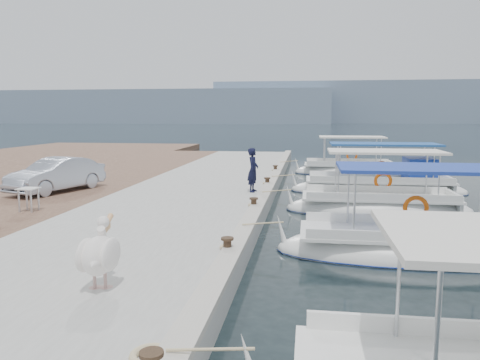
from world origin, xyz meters
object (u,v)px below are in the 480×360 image
object	(u,v)px
fisherman	(253,170)
fishing_caique_c	(378,209)
fishing_caique_e	(348,172)
pelican	(99,253)
fishing_caique_d	(380,189)
fishing_caique_b	(412,251)
parked_car	(57,175)

from	to	relation	value
fisherman	fishing_caique_c	bearing A→B (deg)	-93.96
fishing_caique_e	pelican	world-z (taller)	fishing_caique_e
fishing_caique_c	fishing_caique_e	xyz separation A→B (m)	(-0.14, 11.28, -0.00)
fisherman	fishing_caique_e	bearing A→B (deg)	-16.81
fisherman	fishing_caique_d	bearing A→B (deg)	-49.47
fishing_caique_e	fishing_caique_b	bearing A→B (deg)	-89.32
fishing_caique_d	fisherman	size ratio (longest dim) A/B	4.57
fisherman	parked_car	distance (m)	7.68
fishing_caique_c	pelican	xyz separation A→B (m)	(-6.05, -9.70, 0.99)
fishing_caique_e	fisherman	size ratio (longest dim) A/B	3.68
fishing_caique_b	fishing_caique_c	xyz separation A→B (m)	(-0.05, 5.30, 0.00)
fishing_caique_d	pelican	size ratio (longest dim) A/B	5.10
fishing_caique_e	parked_car	size ratio (longest dim) A/B	1.58
fishing_caique_d	pelican	bearing A→B (deg)	-115.53
fisherman	parked_car	size ratio (longest dim) A/B	0.43
parked_car	fishing_caique_d	bearing A→B (deg)	37.57
pelican	fisherman	size ratio (longest dim) A/B	0.90
fisherman	fishing_caique_b	bearing A→B (deg)	-136.22
fishing_caique_c	fisherman	xyz separation A→B (m)	(-4.63, 0.85, 1.23)
fishing_caique_c	fishing_caique_d	world-z (taller)	same
fishing_caique_e	pelican	distance (m)	21.81
fishing_caique_b	parked_car	distance (m)	13.37
fishing_caique_c	fishing_caique_d	distance (m)	4.53
pelican	parked_car	world-z (taller)	parked_car
fishing_caique_b	fishing_caique_c	distance (m)	5.30
fishing_caique_c	parked_car	size ratio (longest dim) A/B	1.66
fishing_caique_b	fisherman	size ratio (longest dim) A/B	3.91
fishing_caique_c	fishing_caique_e	world-z (taller)	same
parked_car	fishing_caique_e	bearing A→B (deg)	61.33
pelican	fishing_caique_b	bearing A→B (deg)	35.80
fishing_caique_c	fishing_caique_e	bearing A→B (deg)	90.73
fishing_caique_c	parked_car	world-z (taller)	fishing_caique_c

